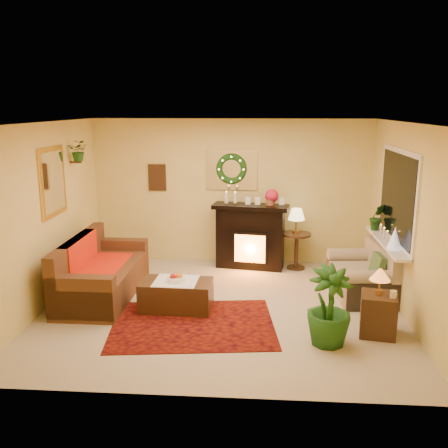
# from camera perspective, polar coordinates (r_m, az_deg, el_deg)

# --- Properties ---
(floor) EXTENTS (5.00, 5.00, 0.00)m
(floor) POSITION_cam_1_polar(r_m,az_deg,el_deg) (7.24, -0.20, -9.54)
(floor) COLOR beige
(floor) RESTS_ON ground
(ceiling) EXTENTS (5.00, 5.00, 0.00)m
(ceiling) POSITION_cam_1_polar(r_m,az_deg,el_deg) (6.67, -0.22, 11.50)
(ceiling) COLOR white
(ceiling) RESTS_ON ground
(wall_back) EXTENTS (5.00, 5.00, 0.00)m
(wall_back) POSITION_cam_1_polar(r_m,az_deg,el_deg) (9.04, 0.86, 3.71)
(wall_back) COLOR #EFD88C
(wall_back) RESTS_ON ground
(wall_front) EXTENTS (5.00, 5.00, 0.00)m
(wall_front) POSITION_cam_1_polar(r_m,az_deg,el_deg) (4.68, -2.29, -5.57)
(wall_front) COLOR #EFD88C
(wall_front) RESTS_ON ground
(wall_left) EXTENTS (4.50, 4.50, 0.00)m
(wall_left) POSITION_cam_1_polar(r_m,az_deg,el_deg) (7.45, -19.76, 0.82)
(wall_left) COLOR #EFD88C
(wall_left) RESTS_ON ground
(wall_right) EXTENTS (4.50, 4.50, 0.00)m
(wall_right) POSITION_cam_1_polar(r_m,az_deg,el_deg) (7.11, 20.33, 0.19)
(wall_right) COLOR #EFD88C
(wall_right) RESTS_ON ground
(area_rug) EXTENTS (2.29, 1.83, 0.01)m
(area_rug) POSITION_cam_1_polar(r_m,az_deg,el_deg) (6.73, -3.56, -11.37)
(area_rug) COLOR #5D1303
(area_rug) RESTS_ON floor
(sofa) EXTENTS (0.92, 2.09, 0.90)m
(sofa) POSITION_cam_1_polar(r_m,az_deg,el_deg) (7.75, -13.67, -4.96)
(sofa) COLOR #3C2313
(sofa) RESTS_ON floor
(red_throw) EXTENTS (0.72, 1.17, 0.02)m
(red_throw) POSITION_cam_1_polar(r_m,az_deg,el_deg) (7.89, -13.89, -4.46)
(red_throw) COLOR #BA110F
(red_throw) RESTS_ON sofa
(fireplace) EXTENTS (1.21, 0.55, 1.07)m
(fireplace) POSITION_cam_1_polar(r_m,az_deg,el_deg) (8.82, 3.02, -1.55)
(fireplace) COLOR black
(fireplace) RESTS_ON floor
(poinsettia) EXTENTS (0.24, 0.24, 0.24)m
(poinsettia) POSITION_cam_1_polar(r_m,az_deg,el_deg) (8.67, 5.48, 3.22)
(poinsettia) COLOR red
(poinsettia) RESTS_ON fireplace
(mantel_candle_a) EXTENTS (0.06, 0.06, 0.19)m
(mantel_candle_a) POSITION_cam_1_polar(r_m,az_deg,el_deg) (8.69, 0.28, 3.04)
(mantel_candle_a) COLOR white
(mantel_candle_a) RESTS_ON fireplace
(mantel_candle_b) EXTENTS (0.06, 0.06, 0.18)m
(mantel_candle_b) POSITION_cam_1_polar(r_m,az_deg,el_deg) (8.68, 1.29, 3.03)
(mantel_candle_b) COLOR white
(mantel_candle_b) RESTS_ON fireplace
(mantel_mirror) EXTENTS (0.92, 0.02, 0.72)m
(mantel_mirror) POSITION_cam_1_polar(r_m,az_deg,el_deg) (8.96, 0.86, 6.21)
(mantel_mirror) COLOR white
(mantel_mirror) RESTS_ON wall_back
(wreath) EXTENTS (0.55, 0.11, 0.55)m
(wreath) POSITION_cam_1_polar(r_m,az_deg,el_deg) (8.92, 0.85, 6.30)
(wreath) COLOR #194719
(wreath) RESTS_ON wall_back
(wall_art) EXTENTS (0.32, 0.03, 0.48)m
(wall_art) POSITION_cam_1_polar(r_m,az_deg,el_deg) (9.16, -7.64, 5.30)
(wall_art) COLOR #381E11
(wall_art) RESTS_ON wall_back
(gold_mirror) EXTENTS (0.03, 0.84, 1.00)m
(gold_mirror) POSITION_cam_1_polar(r_m,az_deg,el_deg) (7.64, -18.99, 4.61)
(gold_mirror) COLOR gold
(gold_mirror) RESTS_ON wall_left
(hanging_plant) EXTENTS (0.33, 0.28, 0.36)m
(hanging_plant) POSITION_cam_1_polar(r_m,az_deg,el_deg) (8.25, -16.19, 6.95)
(hanging_plant) COLOR #194719
(hanging_plant) RESTS_ON wall_left
(loveseat) EXTENTS (0.89, 1.39, 0.77)m
(loveseat) POSITION_cam_1_polar(r_m,az_deg,el_deg) (7.85, 15.40, -4.91)
(loveseat) COLOR gray
(loveseat) RESTS_ON floor
(window_frame) EXTENTS (0.03, 1.86, 1.36)m
(window_frame) POSITION_cam_1_polar(r_m,az_deg,el_deg) (7.57, 19.24, 2.98)
(window_frame) COLOR white
(window_frame) RESTS_ON wall_right
(window_glass) EXTENTS (0.02, 1.70, 1.22)m
(window_glass) POSITION_cam_1_polar(r_m,az_deg,el_deg) (7.57, 19.13, 2.99)
(window_glass) COLOR black
(window_glass) RESTS_ON wall_right
(window_sill) EXTENTS (0.22, 1.86, 0.04)m
(window_sill) POSITION_cam_1_polar(r_m,az_deg,el_deg) (7.69, 18.10, -1.98)
(window_sill) COLOR white
(window_sill) RESTS_ON wall_right
(mini_tree) EXTENTS (0.20, 0.20, 0.30)m
(mini_tree) POSITION_cam_1_polar(r_m,az_deg,el_deg) (7.24, 18.92, -1.58)
(mini_tree) COLOR white
(mini_tree) RESTS_ON window_sill
(sill_plant) EXTENTS (0.30, 0.24, 0.54)m
(sill_plant) POSITION_cam_1_polar(r_m,az_deg,el_deg) (8.27, 17.08, 0.67)
(sill_plant) COLOR black
(sill_plant) RESTS_ON window_sill
(side_table_round) EXTENTS (0.54, 0.54, 0.65)m
(side_table_round) POSITION_cam_1_polar(r_m,az_deg,el_deg) (8.89, 8.26, -3.05)
(side_table_round) COLOR #3B2219
(side_table_round) RESTS_ON floor
(lamp_cream) EXTENTS (0.29, 0.29, 0.45)m
(lamp_cream) POSITION_cam_1_polar(r_m,az_deg,el_deg) (8.75, 8.26, 0.43)
(lamp_cream) COLOR #F8DD97
(lamp_cream) RESTS_ON side_table_round
(end_table_square) EXTENTS (0.51, 0.51, 0.53)m
(end_table_square) POSITION_cam_1_polar(r_m,az_deg,el_deg) (6.64, 17.21, -9.82)
(end_table_square) COLOR #501C11
(end_table_square) RESTS_ON floor
(lamp_tiffany) EXTENTS (0.26, 0.26, 0.37)m
(lamp_tiffany) POSITION_cam_1_polar(r_m,az_deg,el_deg) (6.48, 17.39, -5.92)
(lamp_tiffany) COLOR orange
(lamp_tiffany) RESTS_ON end_table_square
(coffee_table) EXTENTS (1.02, 0.59, 0.42)m
(coffee_table) POSITION_cam_1_polar(r_m,az_deg,el_deg) (7.14, -5.48, -8.11)
(coffee_table) COLOR #50351C
(coffee_table) RESTS_ON floor
(fruit_bowl) EXTENTS (0.25, 0.25, 0.06)m
(fruit_bowl) POSITION_cam_1_polar(r_m,az_deg,el_deg) (7.04, -5.51, -6.35)
(fruit_bowl) COLOR white
(fruit_bowl) RESTS_ON coffee_table
(floor_palm) EXTENTS (2.13, 2.13, 2.91)m
(floor_palm) POSITION_cam_1_polar(r_m,az_deg,el_deg) (6.17, 11.90, -9.51)
(floor_palm) COLOR #14541A
(floor_palm) RESTS_ON floor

